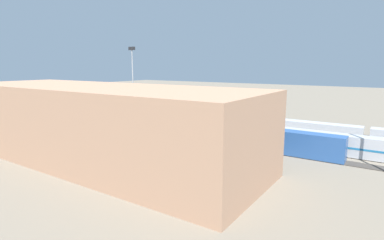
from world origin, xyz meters
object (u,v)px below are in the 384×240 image
object	(u,v)px
train_on_track_2	(214,120)
maintenance_shed	(98,123)
train_on_track_5	(187,129)
train_on_track_4	(170,122)
light_mast_0	(132,69)
signal_gantry	(253,103)

from	to	relation	value
train_on_track_2	maintenance_shed	bearing A→B (deg)	86.46
maintenance_shed	train_on_track_5	bearing A→B (deg)	-99.94
train_on_track_2	maintenance_shed	size ratio (longest dim) A/B	2.02
train_on_track_4	light_mast_0	xyz separation A→B (m)	(35.17, -22.92, 13.14)
train_on_track_5	signal_gantry	distance (m)	17.29
light_mast_0	maintenance_shed	xyz separation A→B (m)	(-40.25, 49.69, -8.67)
train_on_track_4	train_on_track_2	bearing A→B (deg)	-126.32
train_on_track_4	signal_gantry	size ratio (longest dim) A/B	4.63
signal_gantry	maintenance_shed	size ratio (longest dim) A/B	0.51
train_on_track_2	train_on_track_4	world-z (taller)	train_on_track_4
train_on_track_2	signal_gantry	distance (m)	13.61
train_on_track_5	maintenance_shed	size ratio (longest dim) A/B	1.12
train_on_track_2	train_on_track_4	size ratio (longest dim) A/B	0.86
light_mast_0	maintenance_shed	distance (m)	64.52
train_on_track_4	maintenance_shed	bearing A→B (deg)	100.75
train_on_track_2	signal_gantry	size ratio (longest dim) A/B	3.99
light_mast_0	train_on_track_4	bearing A→B (deg)	146.90
train_on_track_4	maintenance_shed	size ratio (longest dim) A/B	2.34
train_on_track_2	train_on_track_4	xyz separation A→B (m)	(7.35, 10.00, 0.05)
train_on_track_2	light_mast_0	xyz separation A→B (m)	(42.52, -12.92, 13.19)
train_on_track_2	signal_gantry	xyz separation A→B (m)	(-12.17, 2.50, 5.56)
train_on_track_4	signal_gantry	xyz separation A→B (m)	(-19.52, -7.50, 5.50)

